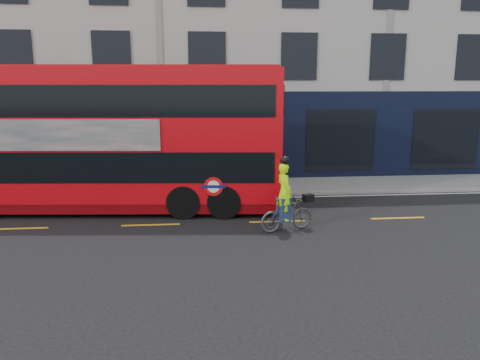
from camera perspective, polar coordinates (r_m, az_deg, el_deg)
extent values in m
plane|color=black|center=(13.49, -11.40, -7.26)|extent=(120.00, 120.00, 0.00)
cube|color=gray|center=(19.72, -9.52, -1.01)|extent=(60.00, 3.00, 0.12)
cube|color=gray|center=(18.26, -9.84, -2.01)|extent=(60.00, 0.12, 0.13)
cube|color=#A5A39C|center=(25.94, -9.07, 18.52)|extent=(50.00, 10.00, 15.00)
cube|color=black|center=(20.86, -9.42, 5.09)|extent=(50.00, 0.08, 4.00)
cube|color=silver|center=(17.98, -9.90, -2.43)|extent=(58.00, 0.10, 0.01)
cube|color=red|center=(16.72, -16.43, 5.50)|extent=(12.29, 3.79, 4.34)
cube|color=#610307|center=(17.11, -15.99, -2.30)|extent=(12.29, 3.74, 0.33)
cube|color=black|center=(16.84, -16.25, 2.24)|extent=(11.81, 3.79, 0.99)
cube|color=black|center=(16.65, -16.66, 9.35)|extent=(11.81, 3.79, 0.99)
cube|color=#A00B11|center=(16.65, -16.87, 13.02)|extent=(12.04, 3.66, 0.09)
cube|color=black|center=(16.27, 4.80, 2.35)|extent=(0.26, 2.47, 0.99)
cube|color=black|center=(16.07, 4.92, 9.72)|extent=(0.26, 2.47, 0.99)
cube|color=tan|center=(15.74, -21.71, 5.10)|extent=(6.58, 0.62, 0.99)
cylinder|color=red|center=(14.96, -3.26, -0.80)|extent=(0.62, 0.07, 0.62)
cylinder|color=white|center=(14.95, -3.26, -0.81)|extent=(0.40, 0.05, 0.40)
cube|color=#0C1459|center=(14.95, -3.26, -0.81)|extent=(0.77, 0.09, 0.10)
cylinder|color=black|center=(16.44, -1.85, -1.63)|extent=(1.34, 2.88, 1.10)
cylinder|color=black|center=(16.52, -6.43, -1.62)|extent=(1.34, 2.88, 1.10)
imported|color=#45484A|center=(14.01, 5.74, -4.18)|extent=(1.77, 0.96, 1.03)
imported|color=#9BE206|center=(13.79, 5.42, -1.43)|extent=(0.57, 0.71, 1.70)
cube|color=black|center=(14.24, 8.32, -2.18)|extent=(0.34, 0.30, 0.23)
cube|color=#1D2C4E|center=(13.92, 5.37, -3.59)|extent=(0.41, 0.47, 0.73)
sphere|color=black|center=(13.61, 5.49, 2.39)|extent=(0.27, 0.27, 0.27)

